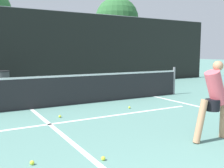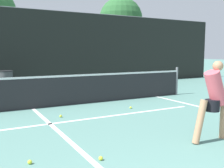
# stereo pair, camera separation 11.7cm
# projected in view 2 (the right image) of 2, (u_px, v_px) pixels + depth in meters

# --- Properties ---
(court_service_line) EXTENTS (8.25, 0.10, 0.01)m
(court_service_line) POSITION_uv_depth(u_px,v_px,m) (50.00, 124.00, 6.03)
(court_service_line) COLOR white
(court_service_line) RESTS_ON ground
(court_center_mark) EXTENTS (0.10, 6.01, 0.01)m
(court_center_mark) POSITION_uv_depth(u_px,v_px,m) (66.00, 138.00, 5.03)
(court_center_mark) COLOR white
(court_center_mark) RESTS_ON ground
(court_sideline_right) EXTENTS (0.10, 7.01, 0.01)m
(court_sideline_right) POSITION_uv_depth(u_px,v_px,m) (224.00, 112.00, 7.16)
(court_sideline_right) COLOR white
(court_sideline_right) RESTS_ON ground
(net) EXTENTS (11.09, 0.09, 1.07)m
(net) POSITION_uv_depth(u_px,v_px,m) (32.00, 91.00, 7.60)
(net) COLOR slate
(net) RESTS_ON ground
(fence_back) EXTENTS (24.00, 0.06, 3.60)m
(fence_back) POSITION_uv_depth(u_px,v_px,m) (9.00, 49.00, 11.47)
(fence_back) COLOR black
(fence_back) RESTS_ON ground
(player_practicing) EXTENTS (1.13, 0.53, 1.49)m
(player_practicing) POSITION_uv_depth(u_px,v_px,m) (214.00, 98.00, 4.83)
(player_practicing) COLOR tan
(player_practicing) RESTS_ON ground
(tennis_ball_scattered_1) EXTENTS (0.07, 0.07, 0.07)m
(tennis_ball_scattered_1) POSITION_uv_depth(u_px,v_px,m) (61.00, 116.00, 6.63)
(tennis_ball_scattered_1) COLOR #D1E033
(tennis_ball_scattered_1) RESTS_ON ground
(tennis_ball_scattered_2) EXTENTS (0.07, 0.07, 0.07)m
(tennis_ball_scattered_2) POSITION_uv_depth(u_px,v_px,m) (131.00, 107.00, 7.67)
(tennis_ball_scattered_2) COLOR #D1E033
(tennis_ball_scattered_2) RESTS_ON ground
(tennis_ball_scattered_3) EXTENTS (0.07, 0.07, 0.07)m
(tennis_ball_scattered_3) POSITION_uv_depth(u_px,v_px,m) (101.00, 158.00, 3.99)
(tennis_ball_scattered_3) COLOR #D1E033
(tennis_ball_scattered_3) RESTS_ON ground
(tennis_ball_scattered_4) EXTENTS (0.07, 0.07, 0.07)m
(tennis_ball_scattered_4) POSITION_uv_depth(u_px,v_px,m) (30.00, 162.00, 3.86)
(tennis_ball_scattered_4) COLOR #D1E033
(tennis_ball_scattered_4) RESTS_ON ground
(trash_bin) EXTENTS (0.54, 0.54, 0.91)m
(trash_bin) POSITION_uv_depth(u_px,v_px,m) (6.00, 82.00, 10.60)
(trash_bin) COLOR #3F3F42
(trash_bin) RESTS_ON ground
(tree_mid) EXTENTS (3.24, 3.24, 5.70)m
(tree_mid) POSITION_uv_depth(u_px,v_px,m) (121.00, 20.00, 19.52)
(tree_mid) COLOR brown
(tree_mid) RESTS_ON ground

